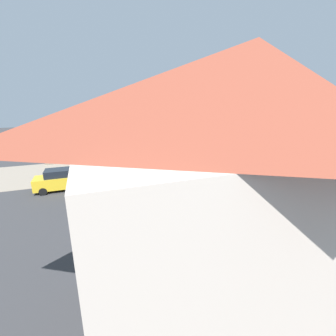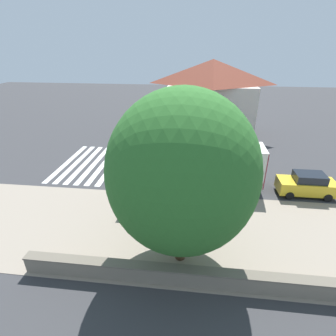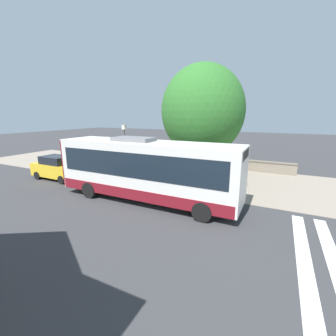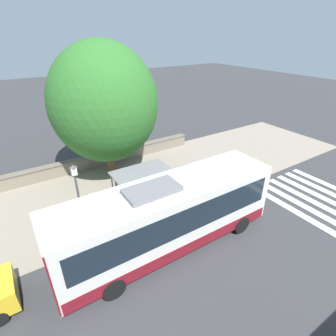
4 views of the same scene
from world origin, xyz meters
name	(u,v)px [view 2 (image 2 of 4)]	position (x,y,z in m)	size (l,w,h in m)	color
ground_plane	(211,197)	(0.00, 0.00, 0.00)	(120.00, 120.00, 0.00)	#353538
sidewalk_plaza	(214,234)	(-4.50, 0.00, 0.01)	(9.00, 44.00, 0.02)	gray
crosswalk_stripes	(90,163)	(5.00, 11.99, 0.00)	(9.00, 5.25, 0.01)	silver
stone_wall	(218,279)	(-8.55, 0.00, 0.52)	(0.60, 20.00, 1.02)	slate
background_building	(211,97)	(16.07, -0.15, 4.78)	(6.77, 11.15, 9.27)	beige
bus	(194,163)	(2.01, 1.48, 1.96)	(2.75, 11.10, 3.79)	silver
bus_shelter	(185,184)	(-1.95, 2.02, 2.10)	(1.73, 3.42, 2.52)	slate
pedestrian	(139,180)	(0.19, 5.84, 1.07)	(0.34, 0.24, 1.81)	#2D3347
bench	(132,212)	(-3.41, 5.61, 0.48)	(0.40, 1.89, 0.88)	#4C7247
street_lamp_near	(241,170)	(-0.53, -1.91, 2.68)	(0.28, 0.28, 4.53)	#4C4C51
shade_tree	(182,173)	(-6.79, 2.01, 5.40)	(7.32, 7.32, 9.44)	brown
parked_car_behind_bus	(307,185)	(1.17, -7.42, 0.92)	(1.92, 4.32, 1.88)	gold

